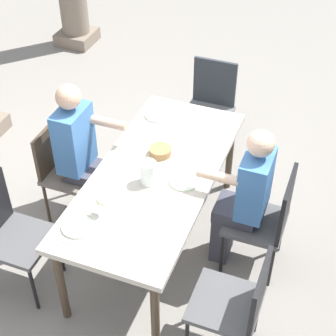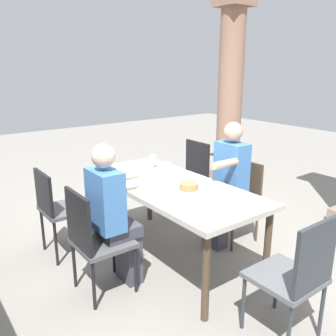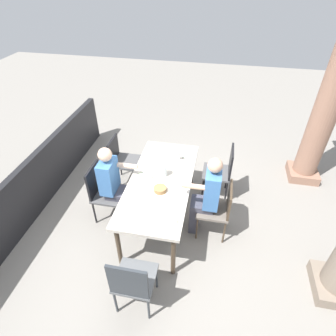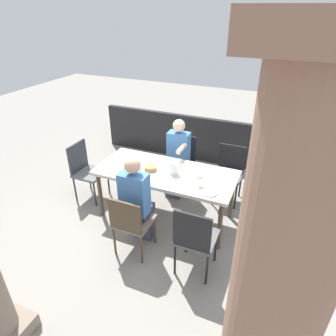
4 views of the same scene
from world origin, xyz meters
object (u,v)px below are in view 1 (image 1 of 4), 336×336
at_px(chair_head_east, 210,104).
at_px(wine_glass_0, 102,202).
at_px(plate_0, 78,226).
at_px(plate_1, 184,181).
at_px(dining_table, 156,179).
at_px(water_pitcher, 148,174).
at_px(diner_man_white, 83,153).
at_px(chair_mid_south, 268,217).
at_px(chair_west_north, 8,230).
at_px(chair_west_south, 238,302).
at_px(diner_woman_green, 244,196).
at_px(plate_2, 157,115).
at_px(bread_basket, 160,151).
at_px(chair_mid_north, 65,166).

relative_size(chair_head_east, wine_glass_0, 5.68).
height_order(plate_0, plate_1, same).
relative_size(dining_table, water_pitcher, 10.83).
distance_m(chair_head_east, diner_man_white, 1.47).
xyz_separation_m(chair_mid_south, plate_1, (-0.12, 0.62, 0.26)).
relative_size(dining_table, chair_west_north, 2.06).
height_order(chair_head_east, water_pitcher, water_pitcher).
bearing_deg(chair_west_south, chair_head_east, 21.84).
height_order(chair_west_south, chair_head_east, chair_head_east).
relative_size(diner_woman_green, plate_2, 6.00).
relative_size(plate_0, wine_glass_0, 1.38).
xyz_separation_m(diner_woman_green, plate_0, (-0.79, 0.93, 0.10)).
bearing_deg(bread_basket, diner_man_white, 100.75).
bearing_deg(chair_west_north, chair_head_east, -21.97).
relative_size(chair_west_north, bread_basket, 5.52).
height_order(chair_head_east, plate_0, chair_head_east).
bearing_deg(diner_woman_green, chair_mid_north, 89.88).
relative_size(dining_table, chair_mid_north, 2.25).
bearing_deg(chair_mid_north, plate_2, -44.66).
height_order(dining_table, chair_mid_south, chair_mid_south).
bearing_deg(chair_head_east, dining_table, 180.00).
bearing_deg(diner_man_white, chair_mid_south, -90.11).
distance_m(chair_west_north, chair_head_east, 2.28).
bearing_deg(wine_glass_0, diner_woman_green, -53.14).
distance_m(plate_0, water_pitcher, 0.64).
xyz_separation_m(chair_west_south, plate_2, (1.41, 1.11, 0.25)).
height_order(chair_west_south, bread_basket, chair_west_south).
bearing_deg(plate_1, plate_0, 143.35).
bearing_deg(chair_west_north, chair_mid_south, -64.56).
distance_m(dining_table, chair_mid_north, 0.87).
xyz_separation_m(wine_glass_0, plate_1, (0.51, -0.40, -0.11)).
height_order(chair_west_north, water_pitcher, water_pitcher).
bearing_deg(water_pitcher, chair_mid_south, -76.30).
bearing_deg(diner_woman_green, plate_2, 57.06).
height_order(wine_glass_0, bread_basket, wine_glass_0).
height_order(chair_mid_north, chair_head_east, chair_head_east).
height_order(chair_west_north, chair_west_south, chair_west_north).
relative_size(chair_west_south, bread_basket, 5.22).
xyz_separation_m(diner_woman_green, wine_glass_0, (-0.62, 0.83, 0.21)).
relative_size(chair_mid_south, diner_man_white, 0.70).
xyz_separation_m(plate_0, water_pitcher, (0.58, -0.26, 0.07)).
height_order(chair_head_east, plate_2, chair_head_east).
xyz_separation_m(chair_mid_south, diner_woman_green, (-0.00, 0.19, 0.16)).
height_order(chair_mid_south, diner_man_white, diner_man_white).
bearing_deg(wine_glass_0, plate_2, 4.26).
relative_size(plate_1, water_pitcher, 1.27).
relative_size(dining_table, bread_basket, 11.39).
xyz_separation_m(chair_west_north, wine_glass_0, (0.19, -0.68, 0.35)).
bearing_deg(bread_basket, diner_woman_green, -99.86).
height_order(dining_table, diner_woman_green, diner_woman_green).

